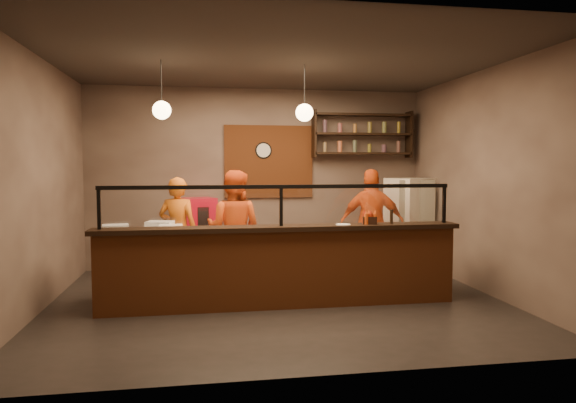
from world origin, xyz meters
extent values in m
plane|color=black|center=(0.00, 0.00, 0.00)|extent=(6.00, 6.00, 0.00)
plane|color=#352E29|center=(0.00, 0.00, 3.20)|extent=(6.00, 6.00, 0.00)
plane|color=#786558|center=(0.00, 2.50, 1.60)|extent=(6.00, 0.00, 6.00)
plane|color=#786558|center=(-3.00, 0.00, 1.60)|extent=(0.00, 5.00, 5.00)
plane|color=#786558|center=(3.00, 0.00, 1.60)|extent=(0.00, 5.00, 5.00)
plane|color=#786558|center=(0.00, -2.50, 1.60)|extent=(6.00, 0.00, 6.00)
cube|color=brown|center=(0.20, 2.47, 1.90)|extent=(1.60, 0.04, 1.30)
cube|color=brown|center=(0.00, -0.30, 0.50)|extent=(4.60, 0.25, 1.00)
cube|color=black|center=(0.00, -0.30, 1.03)|extent=(4.70, 0.37, 0.06)
cube|color=gray|center=(0.00, 0.20, 0.42)|extent=(4.60, 0.75, 0.85)
cube|color=white|center=(0.00, 0.20, 0.88)|extent=(4.60, 0.75, 0.05)
cube|color=white|center=(0.00, -0.30, 1.31)|extent=(4.40, 0.02, 0.50)
cube|color=black|center=(0.00, -0.30, 1.56)|extent=(4.50, 0.05, 0.05)
cube|color=black|center=(-2.22, -0.30, 1.31)|extent=(0.04, 0.04, 0.50)
cube|color=black|center=(0.00, -0.30, 1.31)|extent=(0.04, 0.04, 0.50)
cube|color=black|center=(2.22, -0.30, 1.31)|extent=(0.04, 0.04, 0.50)
cube|color=black|center=(1.90, 2.32, 2.05)|extent=(1.80, 0.28, 0.04)
cube|color=black|center=(1.90, 2.32, 2.40)|extent=(1.80, 0.28, 0.04)
cube|color=black|center=(1.90, 2.32, 2.75)|extent=(1.80, 0.28, 0.04)
cube|color=black|center=(1.00, 2.32, 2.40)|extent=(0.04, 0.28, 0.85)
cube|color=black|center=(2.80, 2.32, 2.40)|extent=(0.04, 0.28, 0.85)
cylinder|color=black|center=(0.10, 2.46, 2.10)|extent=(0.30, 0.04, 0.30)
cylinder|color=black|center=(-1.50, 0.20, 2.90)|extent=(0.01, 0.01, 0.60)
sphere|color=#E8BE80|center=(-1.50, 0.20, 2.55)|extent=(0.24, 0.24, 0.24)
cylinder|color=black|center=(0.40, 0.20, 2.90)|extent=(0.01, 0.01, 0.60)
sphere|color=#E8BE80|center=(0.40, 0.20, 2.55)|extent=(0.24, 0.24, 0.24)
imported|color=#D46413|center=(-1.36, 1.17, 0.83)|extent=(0.70, 0.57, 1.66)
imported|color=#D64914|center=(-0.53, 0.95, 0.88)|extent=(1.04, 0.93, 1.76)
imported|color=#D44A14|center=(1.74, 1.26, 0.89)|extent=(1.11, 0.67, 1.77)
cube|color=beige|center=(2.60, 1.76, 0.80)|extent=(0.87, 0.84, 1.61)
cube|color=#B40C22|center=(-1.08, 2.15, 0.64)|extent=(0.69, 0.66, 1.28)
cylinder|color=beige|center=(0.14, 0.18, 0.91)|extent=(0.64, 0.64, 0.01)
cube|color=white|center=(-1.40, 0.12, 0.97)|extent=(0.32, 0.26, 0.15)
cube|color=silver|center=(-1.57, 0.41, 0.98)|extent=(0.39, 0.34, 0.17)
cube|color=white|center=(-2.11, 0.16, 0.98)|extent=(0.37, 0.31, 0.16)
cylinder|color=yellow|center=(-1.60, 0.37, 0.93)|extent=(0.35, 0.09, 0.06)
cube|color=black|center=(1.18, -0.29, 1.11)|extent=(0.21, 0.18, 0.10)
cylinder|color=black|center=(1.48, -0.30, 1.15)|extent=(0.05, 0.05, 0.19)
cylinder|color=silver|center=(0.80, -0.36, 1.07)|extent=(0.25, 0.25, 0.01)
camera|label=1|loc=(-0.98, -6.74, 1.83)|focal=32.00mm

